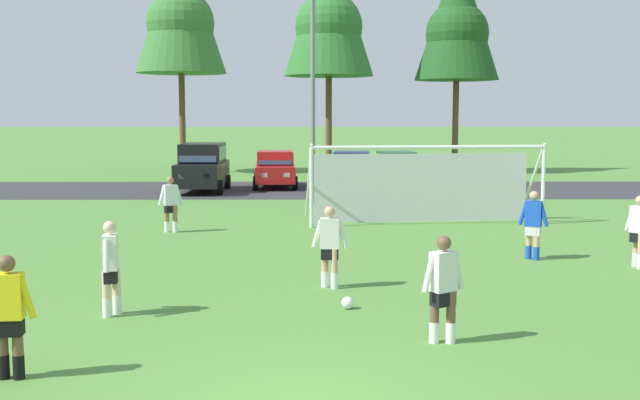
# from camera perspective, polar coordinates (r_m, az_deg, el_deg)

# --- Properties ---
(ground_plane) EXTENTS (400.00, 400.00, 0.00)m
(ground_plane) POSITION_cam_1_polar(r_m,az_deg,el_deg) (23.89, -0.89, -1.94)
(ground_plane) COLOR #518438
(parking_lot_strip) EXTENTS (52.00, 8.40, 0.01)m
(parking_lot_strip) POSITION_cam_1_polar(r_m,az_deg,el_deg) (35.52, -0.78, 0.78)
(parking_lot_strip) COLOR #333335
(parking_lot_strip) RESTS_ON ground
(soccer_ball) EXTENTS (0.22, 0.22, 0.22)m
(soccer_ball) POSITION_cam_1_polar(r_m,az_deg,el_deg) (13.80, 2.06, -7.61)
(soccer_ball) COLOR white
(soccer_ball) RESTS_ON ground
(soccer_goal) EXTENTS (7.57, 2.64, 2.57)m
(soccer_goal) POSITION_cam_1_polar(r_m,az_deg,el_deg) (24.80, 7.64, 1.31)
(soccer_goal) COLOR white
(soccer_goal) RESTS_ON ground
(referee) EXTENTS (0.74, 0.27, 1.64)m
(referee) POSITION_cam_1_polar(r_m,az_deg,el_deg) (10.86, -22.02, -8.04)
(referee) COLOR brown
(referee) RESTS_ON ground
(player_striker_near) EXTENTS (0.71, 0.40, 1.64)m
(player_striker_near) POSITION_cam_1_polar(r_m,az_deg,el_deg) (11.77, 9.09, -6.55)
(player_striker_near) COLOR brown
(player_striker_near) RESTS_ON ground
(player_midfield_center) EXTENTS (0.73, 0.28, 1.64)m
(player_midfield_center) POSITION_cam_1_polar(r_m,az_deg,el_deg) (15.28, 0.73, -3.51)
(player_midfield_center) COLOR tan
(player_midfield_center) RESTS_ON ground
(player_defender_far) EXTENTS (0.73, 0.39, 1.64)m
(player_defender_far) POSITION_cam_1_polar(r_m,az_deg,el_deg) (22.96, -10.99, -0.32)
(player_defender_far) COLOR #936B4C
(player_defender_far) RESTS_ON ground
(player_winger_left) EXTENTS (0.29, 0.75, 1.64)m
(player_winger_left) POSITION_cam_1_polar(r_m,az_deg,el_deg) (13.68, -15.21, -4.89)
(player_winger_left) COLOR beige
(player_winger_left) RESTS_ON ground
(player_winger_right) EXTENTS (0.66, 0.48, 1.64)m
(player_winger_right) POSITION_cam_1_polar(r_m,az_deg,el_deg) (18.99, 15.49, -1.81)
(player_winger_right) COLOR tan
(player_winger_right) RESTS_ON ground
(player_trailing_back) EXTENTS (0.48, 0.67, 1.64)m
(player_trailing_back) POSITION_cam_1_polar(r_m,az_deg,el_deg) (18.71, 22.53, -2.18)
(player_trailing_back) COLOR tan
(player_trailing_back) RESTS_ON ground
(parked_car_slot_far_left) EXTENTS (2.16, 4.61, 2.16)m
(parked_car_slot_far_left) POSITION_cam_1_polar(r_m,az_deg,el_deg) (34.98, -8.68, 2.44)
(parked_car_slot_far_left) COLOR black
(parked_car_slot_far_left) RESTS_ON ground
(parked_car_slot_left) EXTENTS (2.22, 4.29, 1.72)m
(parked_car_slot_left) POSITION_cam_1_polar(r_m,az_deg,el_deg) (36.64, -3.34, 2.30)
(parked_car_slot_left) COLOR red
(parked_car_slot_left) RESTS_ON ground
(parked_car_slot_center_left) EXTENTS (2.27, 4.32, 1.72)m
(parked_car_slot_center_left) POSITION_cam_1_polar(r_m,az_deg,el_deg) (36.22, 2.36, 2.26)
(parked_car_slot_center_left) COLOR navy
(parked_car_slot_center_left) RESTS_ON ground
(parked_car_slot_center) EXTENTS (2.15, 4.26, 1.72)m
(parked_car_slot_center) POSITION_cam_1_polar(r_m,az_deg,el_deg) (36.23, 5.69, 2.24)
(parked_car_slot_center) COLOR #194C2D
(parked_car_slot_center) RESTS_ON ground
(tree_left_edge) EXTENTS (5.28, 5.28, 14.08)m
(tree_left_edge) POSITION_cam_1_polar(r_m,az_deg,el_deg) (46.88, -10.30, 13.89)
(tree_left_edge) COLOR brown
(tree_left_edge) RESTS_ON ground
(tree_mid_left) EXTENTS (5.06, 5.06, 13.50)m
(tree_mid_left) POSITION_cam_1_polar(r_m,az_deg,el_deg) (44.53, 0.66, 13.88)
(tree_mid_left) COLOR brown
(tree_mid_left) RESTS_ON ground
(tree_center_back) EXTENTS (4.93, 4.93, 13.14)m
(tree_center_back) POSITION_cam_1_polar(r_m,az_deg,el_deg) (46.87, 10.13, 13.09)
(tree_center_back) COLOR brown
(tree_center_back) RESTS_ON ground
(street_lamp) EXTENTS (2.00, 0.32, 8.38)m
(street_lamp) POSITION_cam_1_polar(r_m,az_deg,el_deg) (30.00, -0.22, 8.03)
(street_lamp) COLOR slate
(street_lamp) RESTS_ON ground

